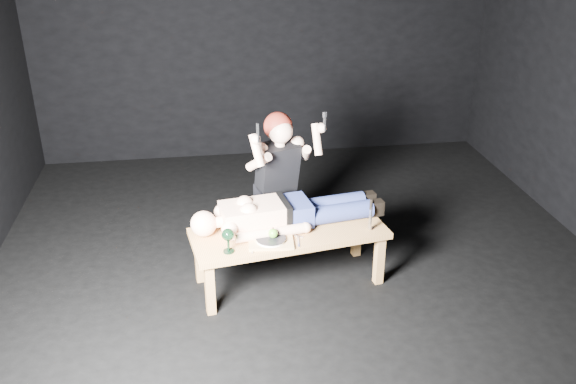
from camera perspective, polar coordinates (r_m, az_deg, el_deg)
The scene contains 13 objects.
ground at distance 5.05m, azimuth 1.12°, elevation -6.74°, with size 5.00×5.00×0.00m, color black.
back_wall at distance 6.85m, azimuth -2.33°, elevation 15.45°, with size 5.00×5.00×0.00m, color black.
table at distance 4.72m, azimuth 0.09°, elevation -6.02°, with size 1.46×0.55×0.45m, color tan.
lying_man at distance 4.66m, azimuth 0.14°, elevation -1.56°, with size 1.36×0.41×0.25m, color beige, non-canonical shape.
kneeling_woman at distance 5.01m, azimuth -1.35°, elevation 1.20°, with size 0.67×0.76×1.27m, color black, non-canonical shape.
serving_tray at distance 4.45m, azimuth -1.61°, elevation -4.62°, with size 0.32×0.23×0.02m, color tan.
plate at distance 4.44m, azimuth -1.61°, elevation -4.42°, with size 0.22×0.22×0.02m, color white.
apple at distance 4.43m, azimuth -1.40°, elevation -3.87°, with size 0.07×0.07×0.07m, color #50951A.
goblet at distance 4.31m, azimuth -5.58°, elevation -4.52°, with size 0.09×0.09×0.18m, color black, non-canonical shape.
fork_flat at distance 4.39m, azimuth -3.36°, elevation -5.21°, with size 0.01×0.15×0.01m, color #B2B2B7.
knife_flat at distance 4.46m, azimuth 0.96°, elevation -4.63°, with size 0.01×0.15×0.01m, color #B2B2B7.
spoon_flat at distance 4.54m, azimuth 0.54°, elevation -4.04°, with size 0.01×0.15×0.01m, color #B2B2B7.
carving_knife at distance 4.60m, azimuth 7.69°, elevation -2.11°, with size 0.03×0.04×0.26m, color #B2B2B7, non-canonical shape.
Camera 1 is at (-0.72, -4.21, 2.69)m, focal length 38.24 mm.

